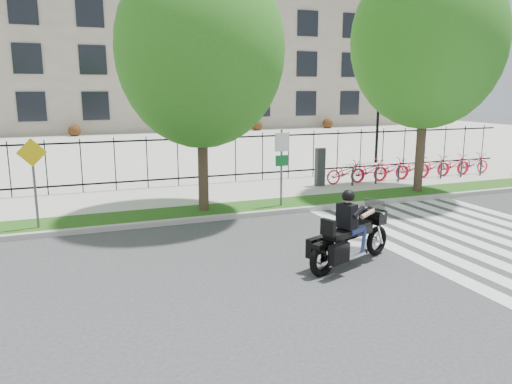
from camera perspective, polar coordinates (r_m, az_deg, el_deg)
name	(u,v)px	position (r m, az deg, el deg)	size (l,w,h in m)	color
ground	(314,257)	(12.07, 6.62, -7.37)	(120.00, 120.00, 0.00)	#333335
curb	(253,214)	(15.63, -0.40, -2.56)	(60.00, 0.20, 0.15)	#A9A79F
grass_verge	(243,208)	(16.41, -1.46, -1.88)	(60.00, 1.50, 0.15)	#1F4812
sidewalk	(221,194)	(18.72, -4.06, -0.20)	(60.00, 3.50, 0.15)	#B0AEA5
plaza	(145,146)	(35.68, -12.52, 5.19)	(80.00, 34.00, 0.10)	#B0AEA5
crosswalk_stripes	(471,235)	(14.87, 23.36, -4.58)	(5.70, 8.00, 0.01)	silver
iron_fence	(207,159)	(20.19, -5.59, 3.74)	(30.00, 0.06, 2.00)	black
office_building	(110,28)	(55.56, -16.37, 17.50)	(60.00, 21.90, 20.15)	gray
lamp_post_right	(379,103)	(26.91, 13.83, 9.84)	(1.06, 0.70, 4.25)	black
street_tree_1	(200,51)	(15.59, -6.36, 15.77)	(5.09, 5.09, 7.84)	#3D2A21
street_tree_2	(427,41)	(19.54, 18.99, 15.99)	(5.43, 5.43, 8.58)	#3D2A21
bike_share_station	(411,168)	(22.38, 17.31, 2.67)	(8.86, 0.85, 1.50)	#2D2D33
sign_pole_regulatory	(282,158)	(16.20, 2.96, 3.93)	(0.50, 0.09, 2.50)	#59595B
sign_pole_warning	(33,171)	(14.82, -24.09, 2.20)	(0.78, 0.09, 2.49)	#59595B
motorcycle_rider	(351,235)	(11.47, 10.80, -4.83)	(2.62, 1.38, 2.12)	black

